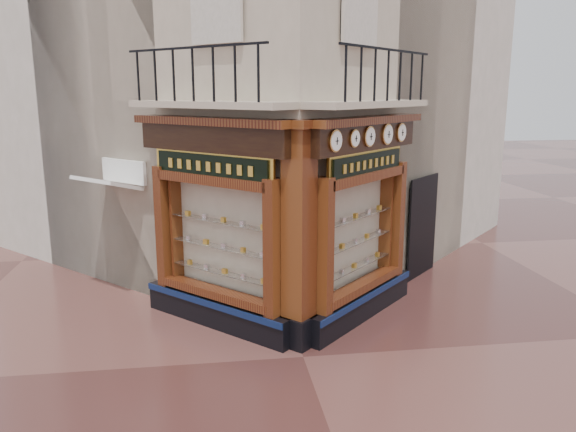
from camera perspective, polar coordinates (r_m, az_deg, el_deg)
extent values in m
plane|color=#452420|center=(9.87, 1.55, -14.12)|extent=(80.00, 80.00, 0.00)
cube|color=#C2AF97|center=(15.01, -2.43, 18.54)|extent=(11.31, 11.31, 12.00)
cube|color=beige|center=(17.39, -11.72, 15.82)|extent=(11.31, 11.31, 11.00)
cube|color=beige|center=(17.81, 5.03, 15.94)|extent=(11.31, 11.31, 11.00)
cube|color=black|center=(11.04, -7.27, -9.65)|extent=(2.72, 2.72, 0.55)
cube|color=#0C193F|center=(10.84, -8.01, -8.89)|extent=(2.50, 2.50, 0.12)
cube|color=#39120A|center=(9.67, -1.53, -3.38)|extent=(0.37, 0.37, 2.45)
cube|color=#39120A|center=(11.57, -12.46, -1.01)|extent=(0.37, 0.37, 2.45)
cube|color=beige|center=(10.81, -6.27, -1.88)|extent=(1.80, 1.80, 2.10)
cube|color=black|center=(10.28, -7.70, 7.82)|extent=(2.69, 2.69, 0.50)
cube|color=#39120A|center=(10.21, -8.03, 9.52)|extent=(2.86, 2.86, 0.14)
cube|color=black|center=(11.42, 7.46, -8.88)|extent=(2.72, 2.72, 0.55)
cube|color=#0C193F|center=(11.26, 8.34, -8.06)|extent=(2.50, 2.50, 0.12)
cube|color=#39120A|center=(9.81, 3.65, -3.17)|extent=(0.37, 0.37, 2.45)
cube|color=#39120A|center=(12.18, 10.92, -0.27)|extent=(0.37, 0.37, 2.45)
cube|color=beige|center=(11.13, 6.20, -1.45)|extent=(1.80, 1.80, 2.10)
cube|color=black|center=(10.68, 7.87, 7.99)|extent=(2.69, 2.69, 0.50)
cube|color=#39120A|center=(10.63, 8.26, 9.63)|extent=(2.86, 2.86, 0.14)
cube|color=black|center=(10.20, 1.09, -11.49)|extent=(0.78, 0.78, 0.55)
cube|color=#39120A|center=(9.58, 1.13, -0.91)|extent=(0.64, 0.64, 3.50)
cube|color=#39120A|center=(9.33, 1.18, 9.36)|extent=(0.85, 0.85, 0.14)
cube|color=#C2AF97|center=(10.19, -8.17, 11.14)|extent=(2.97, 2.97, 0.12)
cube|color=black|center=(9.98, -9.74, 16.52)|extent=(2.36, 2.36, 0.04)
cube|color=#C2AF97|center=(10.61, 8.40, 11.18)|extent=(2.97, 2.97, 0.12)
cube|color=black|center=(10.48, 10.22, 16.31)|extent=(2.36, 2.36, 0.04)
cylinder|color=#BC823E|center=(9.47, 4.80, 7.61)|extent=(0.30, 0.30, 0.38)
cylinder|color=white|center=(9.46, 4.95, 7.60)|extent=(0.25, 0.25, 0.33)
cube|color=black|center=(9.45, 5.03, 7.60)|extent=(0.02, 0.02, 0.13)
cube|color=black|center=(9.45, 5.03, 7.60)|extent=(0.08, 0.08, 0.01)
cylinder|color=#BC823E|center=(10.01, 6.74, 7.83)|extent=(0.26, 0.26, 0.32)
cylinder|color=white|center=(9.99, 6.89, 7.82)|extent=(0.21, 0.21, 0.28)
cube|color=black|center=(9.98, 6.96, 7.82)|extent=(0.02, 0.02, 0.11)
cube|color=black|center=(9.98, 6.96, 7.82)|extent=(0.07, 0.07, 0.01)
cylinder|color=#BC823E|center=(10.47, 8.24, 7.99)|extent=(0.30, 0.30, 0.38)
cylinder|color=white|center=(10.46, 8.38, 7.98)|extent=(0.25, 0.25, 0.33)
cube|color=black|center=(10.45, 8.46, 7.98)|extent=(0.02, 0.02, 0.13)
cube|color=black|center=(10.45, 8.46, 7.98)|extent=(0.08, 0.08, 0.01)
cylinder|color=#BC823E|center=(11.10, 10.02, 8.18)|extent=(0.32, 0.32, 0.41)
cylinder|color=white|center=(11.08, 10.16, 8.17)|extent=(0.26, 0.26, 0.35)
cube|color=black|center=(11.08, 10.23, 8.17)|extent=(0.02, 0.02, 0.14)
cube|color=black|center=(11.08, 10.23, 8.17)|extent=(0.08, 0.08, 0.01)
cylinder|color=#BC823E|center=(11.64, 11.39, 8.32)|extent=(0.30, 0.30, 0.38)
cylinder|color=white|center=(11.62, 11.52, 8.31)|extent=(0.25, 0.25, 0.33)
cube|color=black|center=(11.62, 11.59, 8.30)|extent=(0.02, 0.02, 0.13)
cube|color=black|center=(11.62, 11.59, 8.30)|extent=(0.08, 0.08, 0.01)
cube|color=gold|center=(10.30, -7.78, 5.03)|extent=(2.10, 2.10, 0.56)
cube|color=black|center=(10.28, -7.94, 5.00)|extent=(1.96, 1.96, 0.42)
cube|color=gold|center=(10.72, 7.98, 5.31)|extent=(1.93, 1.93, 0.52)
cube|color=black|center=(10.70, 8.17, 5.29)|extent=(1.80, 1.80, 0.39)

